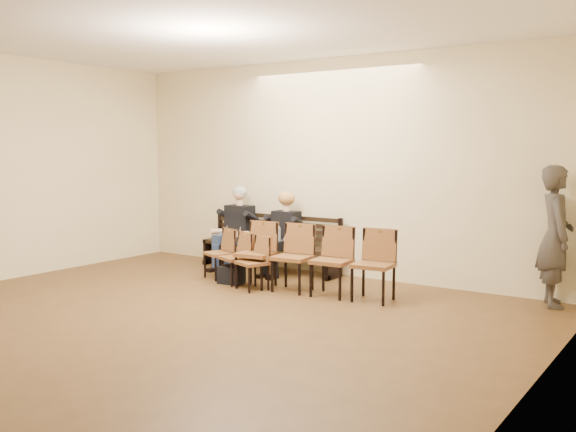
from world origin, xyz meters
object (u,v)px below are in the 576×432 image
(seated_man, at_px, (236,227))
(seated_woman, at_px, (283,235))
(laptop, at_px, (229,236))
(chair_row_back, at_px, (312,260))
(passerby, at_px, (556,226))
(water_bottle, at_px, (278,242))
(chair_row_front, at_px, (235,258))
(bench, at_px, (269,257))
(bag, at_px, (231,275))

(seated_man, bearing_deg, seated_woman, 0.00)
(laptop, bearing_deg, chair_row_back, -7.65)
(seated_woman, distance_m, passerby, 4.19)
(seated_woman, relative_size, water_bottle, 5.52)
(laptop, xyz_separation_m, chair_row_front, (0.85, -0.89, -0.17))
(bench, relative_size, passerby, 1.22)
(seated_man, height_order, water_bottle, seated_man)
(water_bottle, relative_size, chair_row_front, 0.16)
(bag, distance_m, chair_row_back, 1.42)
(seated_woman, bearing_deg, laptop, -170.43)
(seated_man, distance_m, water_bottle, 1.08)
(seated_man, height_order, seated_woman, seated_man)
(bench, distance_m, chair_row_front, 1.21)
(passerby, xyz_separation_m, chair_row_back, (-3.00, -1.17, -0.57))
(bench, distance_m, water_bottle, 0.65)
(bag, height_order, passerby, passerby)
(bag, xyz_separation_m, chair_row_front, (0.05, 0.03, 0.26))
(seated_woman, height_order, chair_row_back, seated_woman)
(bag, bearing_deg, chair_row_front, 25.21)
(laptop, bearing_deg, passerby, 16.56)
(bench, xyz_separation_m, seated_man, (-0.62, -0.12, 0.49))
(passerby, bearing_deg, bench, 67.88)
(bench, bearing_deg, laptop, -155.71)
(seated_woman, relative_size, passerby, 0.60)
(water_bottle, xyz_separation_m, passerby, (4.09, 0.44, 0.50))
(bag, distance_m, passerby, 4.65)
(chair_row_front, bearing_deg, chair_row_back, 25.42)
(laptop, distance_m, water_bottle, 1.07)
(chair_row_front, bearing_deg, water_bottle, 95.91)
(passerby, distance_m, chair_row_back, 3.27)
(water_bottle, height_order, chair_row_front, chair_row_front)
(seated_man, xyz_separation_m, bag, (0.77, -1.08, -0.58))
(laptop, xyz_separation_m, passerby, (5.17, 0.39, 0.50))
(seated_man, distance_m, passerby, 5.16)
(bag, bearing_deg, chair_row_back, 5.28)
(bench, height_order, seated_woman, seated_woman)
(bench, xyz_separation_m, chair_row_back, (1.53, -1.07, 0.26))
(seated_man, bearing_deg, bench, 10.98)
(seated_woman, distance_m, laptop, 1.02)
(bag, height_order, chair_row_back, chair_row_back)
(chair_row_back, bearing_deg, passerby, 16.11)
(bench, bearing_deg, seated_man, -169.02)
(laptop, xyz_separation_m, water_bottle, (1.07, -0.05, 0.00))
(laptop, xyz_separation_m, bag, (0.79, -0.91, -0.43))
(passerby, relative_size, chair_row_back, 0.89)
(chair_row_front, distance_m, chair_row_back, 1.32)
(bench, xyz_separation_m, passerby, (4.53, 0.10, 0.84))
(seated_man, relative_size, passerby, 0.67)
(seated_woman, relative_size, bag, 3.47)
(seated_woman, distance_m, bag, 1.21)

